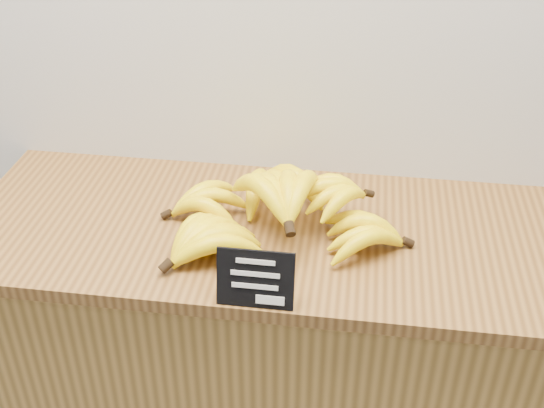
{
  "coord_description": "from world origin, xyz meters",
  "views": [
    {
      "loc": [
        0.28,
        1.56,
        1.77
      ],
      "look_at": [
        0.12,
        2.7,
        1.02
      ],
      "focal_mm": 45.0,
      "sensor_mm": 36.0,
      "label": 1
    }
  ],
  "objects": [
    {
      "name": "chalkboard_sign",
      "position": [
        0.12,
        2.5,
        0.99
      ],
      "size": [
        0.14,
        0.03,
        0.11
      ],
      "primitive_type": "cube",
      "rotation": [
        -0.23,
        0.0,
        0.0
      ],
      "color": "black",
      "rests_on": "counter_top"
    },
    {
      "name": "counter_top",
      "position": [
        0.12,
        2.75,
        0.92
      ],
      "size": [
        1.36,
        0.54,
        0.03
      ],
      "primitive_type": "cube",
      "color": "brown",
      "rests_on": "counter"
    },
    {
      "name": "counter",
      "position": [
        0.12,
        2.75,
        0.45
      ],
      "size": [
        1.33,
        0.5,
        0.9
      ],
      "primitive_type": "cube",
      "color": "olive",
      "rests_on": "ground"
    },
    {
      "name": "banana_pile",
      "position": [
        0.11,
        2.75,
        0.98
      ],
      "size": [
        0.53,
        0.4,
        0.13
      ],
      "color": "#FFE90A",
      "rests_on": "counter_top"
    }
  ]
}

